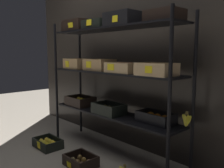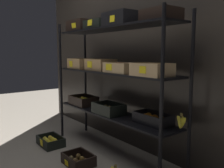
# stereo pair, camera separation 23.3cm
# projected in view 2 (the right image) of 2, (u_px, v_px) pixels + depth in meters

# --- Properties ---
(ground_plane) EXTENTS (10.00, 10.00, 0.00)m
(ground_plane) POSITION_uv_depth(u_px,v_px,m) (112.00, 153.00, 2.75)
(ground_plane) COLOR gray
(storefront_wall) EXTENTS (4.14, 0.12, 2.67)m
(storefront_wall) POSITION_uv_depth(u_px,v_px,m) (138.00, 36.00, 2.82)
(storefront_wall) COLOR #2D2823
(storefront_wall) RESTS_ON ground_plane
(display_rack) EXTENTS (1.85, 0.41, 1.55)m
(display_rack) POSITION_uv_depth(u_px,v_px,m) (111.00, 69.00, 2.62)
(display_rack) COLOR black
(display_rack) RESTS_ON ground_plane
(crate_ground_lemon) EXTENTS (0.35, 0.25, 0.11)m
(crate_ground_lemon) POSITION_uv_depth(u_px,v_px,m) (51.00, 142.00, 2.97)
(crate_ground_lemon) COLOR black
(crate_ground_lemon) RESTS_ON ground_plane
(crate_ground_kiwi) EXTENTS (0.31, 0.25, 0.11)m
(crate_ground_kiwi) POSITION_uv_depth(u_px,v_px,m) (78.00, 160.00, 2.46)
(crate_ground_kiwi) COLOR black
(crate_ground_kiwi) RESTS_ON ground_plane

